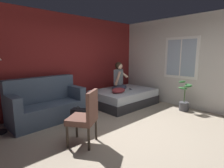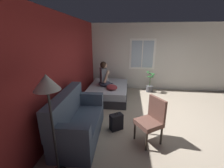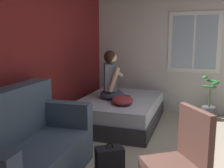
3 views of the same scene
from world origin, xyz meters
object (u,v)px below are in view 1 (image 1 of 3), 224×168
at_px(bed, 124,97).
at_px(throw_pillow, 118,90).
at_px(person_seated, 119,78).
at_px(side_chair, 86,115).
at_px(couch, 46,105).
at_px(backpack, 79,118).
at_px(cell_phone, 130,89).
at_px(potted_plant, 184,100).

bearing_deg(bed, throw_pillow, -157.16).
bearing_deg(person_seated, side_chair, -148.31).
distance_m(couch, throw_pillow, 2.02).
distance_m(side_chair, person_seated, 2.65).
xyz_separation_m(bed, side_chair, (-2.31, -1.24, 0.30)).
distance_m(person_seated, backpack, 2.10).
relative_size(side_chair, person_seated, 1.12).
height_order(bed, side_chair, side_chair).
distance_m(couch, cell_phone, 2.62).
distance_m(couch, potted_plant, 3.73).
bearing_deg(couch, backpack, -65.70).
bearing_deg(side_chair, person_seated, 31.69).
bearing_deg(backpack, bed, 13.39).
height_order(couch, person_seated, person_seated).
bearing_deg(cell_phone, potted_plant, 145.26).
distance_m(backpack, throw_pillow, 1.63).
xyz_separation_m(backpack, cell_phone, (2.20, 0.40, 0.29)).
xyz_separation_m(bed, cell_phone, (0.22, -0.08, 0.25)).
relative_size(throw_pillow, cell_phone, 3.33).
xyz_separation_m(person_seated, backpack, (-1.91, -0.61, -0.64)).
relative_size(throw_pillow, potted_plant, 0.56).
relative_size(backpack, cell_phone, 3.18).
xyz_separation_m(couch, potted_plant, (3.17, -1.96, -0.09)).
distance_m(bed, person_seated, 0.62).
bearing_deg(side_chair, backpack, 66.45).
relative_size(couch, backpack, 3.79).
bearing_deg(backpack, person_seated, 17.85).
height_order(couch, side_chair, couch).
bearing_deg(cell_phone, throw_pillow, 42.77).
height_order(backpack, potted_plant, potted_plant).
height_order(person_seated, potted_plant, person_seated).
xyz_separation_m(cell_phone, potted_plant, (0.59, -1.52, -0.18)).
relative_size(side_chair, cell_phone, 6.81).
bearing_deg(person_seated, throw_pillow, -137.32).
bearing_deg(cell_phone, side_chair, 58.51).
relative_size(bed, person_seated, 2.23).
height_order(bed, cell_phone, cell_phone).
height_order(person_seated, backpack, person_seated).
bearing_deg(couch, bed, -8.85).
height_order(side_chair, cell_phone, side_chair).
bearing_deg(backpack, couch, 114.30).
distance_m(backpack, cell_phone, 2.25).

